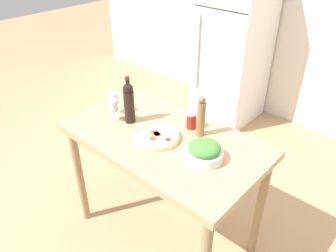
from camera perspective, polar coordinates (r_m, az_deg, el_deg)
The scene contains 11 objects.
ground_plane at distance 2.64m, azimuth -0.55°, elevation -17.97°, with size 14.00×14.00×0.00m, color tan.
wall_back at distance 3.72m, azimuth 24.48°, elevation 18.34°, with size 6.40×0.06×2.60m.
refrigerator at distance 3.73m, azimuth 11.51°, elevation 14.17°, with size 0.63×0.70×1.81m.
prep_counter at distance 2.10m, azimuth -0.67°, elevation -4.32°, with size 1.26×0.73×0.89m.
wine_bottle at distance 2.13m, azimuth -6.82°, elevation 4.19°, with size 0.07×0.07×0.32m.
wine_glass_near at distance 2.18m, azimuth -9.58°, elevation 3.39°, with size 0.06×0.06×0.15m.
wine_glass_far at distance 2.26m, azimuth -9.35°, elevation 4.62°, with size 0.06×0.06×0.15m.
pepper_mill at distance 1.99m, azimuth 5.78°, elevation 1.55°, with size 0.05×0.05×0.27m.
salad_bowl at distance 1.84m, azimuth 6.32°, elevation -4.42°, with size 0.21×0.21×0.11m.
homemade_pizza at distance 2.01m, azimuth -2.04°, elevation -1.81°, with size 0.28×0.28×0.04m.
salt_canister at distance 2.10m, azimuth 4.09°, elevation 0.99°, with size 0.06×0.06×0.11m.
Camera 1 is at (1.14, -1.23, 2.04)m, focal length 35.00 mm.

